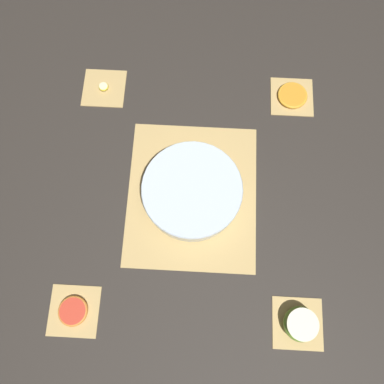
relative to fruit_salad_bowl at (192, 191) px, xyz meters
The scene contains 11 objects.
ground_plane 0.04m from the fruit_salad_bowl, 158.47° to the right, with size 6.00×6.00×0.00m, color #2D2823.
bamboo_mat_center 0.04m from the fruit_salad_bowl, 158.47° to the right, with size 0.44×0.37×0.01m.
coaster_mat_near_left 0.45m from the fruit_salad_bowl, 138.66° to the right, with size 0.13×0.13×0.01m.
coaster_mat_near_right 0.45m from the fruit_salad_bowl, 41.38° to the right, with size 0.13×0.13×0.01m.
coaster_mat_far_left 0.45m from the fruit_salad_bowl, 138.68° to the left, with size 0.13×0.13×0.01m.
coaster_mat_far_right 0.45m from the fruit_salad_bowl, 41.36° to the left, with size 0.13×0.13×0.01m.
fruit_salad_bowl is the anchor object (origin of this frame).
apple_half 0.45m from the fruit_salad_bowl, 41.36° to the left, with size 0.09×0.09×0.05m.
orange_slice_whole 0.45m from the fruit_salad_bowl, 138.68° to the left, with size 0.09×0.09×0.01m.
banana_coin_single 0.45m from the fruit_salad_bowl, 138.66° to the right, with size 0.03×0.03×0.01m.
grapefruit_slice 0.45m from the fruit_salad_bowl, 41.38° to the right, with size 0.08×0.08×0.01m.
Camera 1 is at (0.30, 0.02, 1.05)m, focal length 35.00 mm.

